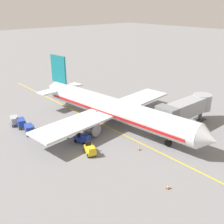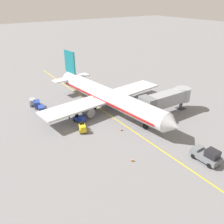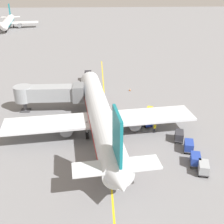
{
  "view_description": "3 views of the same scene",
  "coord_description": "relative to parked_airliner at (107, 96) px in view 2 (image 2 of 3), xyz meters",
  "views": [
    {
      "loc": [
        28.15,
        31.43,
        20.23
      ],
      "look_at": [
        0.88,
        0.07,
        3.71
      ],
      "focal_mm": 43.95,
      "sensor_mm": 36.0,
      "label": 1
    },
    {
      "loc": [
        25.28,
        39.12,
        23.12
      ],
      "look_at": [
        1.77,
        4.08,
        2.65
      ],
      "focal_mm": 38.86,
      "sensor_mm": 36.0,
      "label": 2
    },
    {
      "loc": [
        -1.4,
        -42.14,
        23.1
      ],
      "look_at": [
        0.77,
        -2.65,
        3.81
      ],
      "focal_mm": 44.96,
      "sensor_mm": 36.0,
      "label": 3
    }
  ],
  "objects": [
    {
      "name": "ground_plane",
      "position": [
        1.11,
        2.14,
        -3.19
      ],
      "size": [
        400.0,
        400.0,
        0.0
      ],
      "primitive_type": "plane",
      "color": "slate"
    },
    {
      "name": "gate_lead_in_line",
      "position": [
        1.11,
        2.14,
        -3.18
      ],
      "size": [
        0.24,
        80.0,
        0.01
      ],
      "primitive_type": "cube",
      "color": "gold",
      "rests_on": "ground"
    },
    {
      "name": "parked_airliner",
      "position": [
        0.0,
        0.0,
        0.0
      ],
      "size": [
        30.4,
        37.34,
        10.63
      ],
      "color": "silver",
      "rests_on": "ground"
    },
    {
      "name": "jet_bridge",
      "position": [
        -9.2,
        8.78,
        0.27
      ],
      "size": [
        12.84,
        3.5,
        4.98
      ],
      "color": "#93999E",
      "rests_on": "ground"
    },
    {
      "name": "pushback_tractor",
      "position": [
        -2.48,
        24.16,
        -2.09
      ],
      "size": [
        2.33,
        4.46,
        2.4
      ],
      "color": "slate",
      "rests_on": "ground"
    },
    {
      "name": "baggage_tug_lead",
      "position": [
        9.02,
        5.5,
        -2.47
      ],
      "size": [
        1.96,
        2.75,
        1.62
      ],
      "color": "gold",
      "rests_on": "ground"
    },
    {
      "name": "baggage_tug_trailing",
      "position": [
        7.81,
        1.94,
        -2.47
      ],
      "size": [
        1.9,
        2.74,
        1.62
      ],
      "color": "#1E339E",
      "rests_on": "ground"
    },
    {
      "name": "baggage_cart_front",
      "position": [
        12.09,
        -3.44,
        -2.24
      ],
      "size": [
        1.81,
        2.98,
        1.58
      ],
      "color": "#4C4C51",
      "rests_on": "ground"
    },
    {
      "name": "baggage_cart_second_in_train",
      "position": [
        12.72,
        -6.34,
        -2.24
      ],
      "size": [
        1.81,
        2.98,
        1.58
      ],
      "color": "#4C4C51",
      "rests_on": "ground"
    },
    {
      "name": "baggage_cart_third_in_train",
      "position": [
        12.6,
        -9.66,
        -2.24
      ],
      "size": [
        1.81,
        2.98,
        1.58
      ],
      "color": "#4C4C51",
      "rests_on": "ground"
    },
    {
      "name": "baggage_cart_tail_end",
      "position": [
        13.06,
        -11.49,
        -2.24
      ],
      "size": [
        1.81,
        2.98,
        1.58
      ],
      "color": "#4C4C51",
      "rests_on": "ground"
    },
    {
      "name": "ground_crew_wing_walker",
      "position": [
        8.83,
        -0.77,
        -2.23
      ],
      "size": [
        0.62,
        0.53,
        1.69
      ],
      "color": "#232328",
      "rests_on": "ground"
    },
    {
      "name": "safety_cone_nose_left",
      "position": [
        6.88,
        17.87,
        -2.9
      ],
      "size": [
        0.36,
        0.36,
        0.59
      ],
      "color": "black",
      "rests_on": "ground"
    },
    {
      "name": "safety_cone_nose_right",
      "position": [
        2.82,
        9.35,
        -2.9
      ],
      "size": [
        0.36,
        0.36,
        0.59
      ],
      "color": "black",
      "rests_on": "ground"
    }
  ]
}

